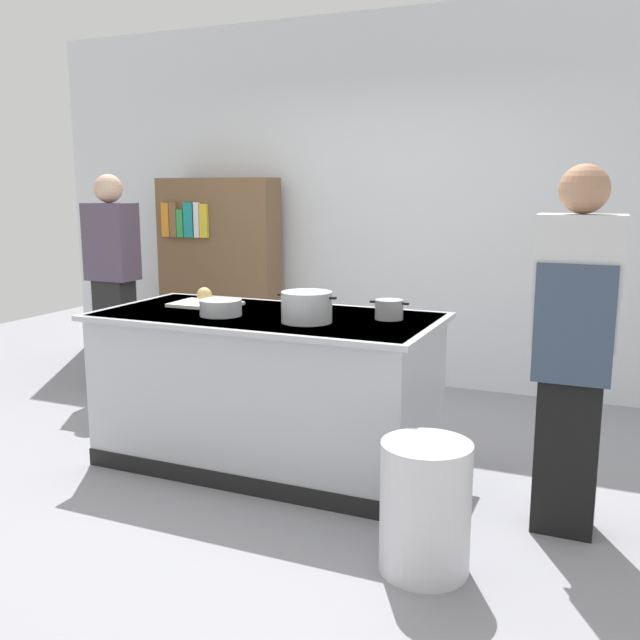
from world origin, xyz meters
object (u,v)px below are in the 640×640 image
sauce_pan (389,309)px  trash_bin (425,507)px  onion (204,295)px  mixing_bowl (221,308)px  person_guest (113,278)px  bookshelf (219,275)px  juice_cup (292,300)px  person_chef (574,344)px  stock_pot (307,307)px

sauce_pan → trash_bin: 1.25m
trash_bin → onion: bearing=150.7°
mixing_bowl → sauce_pan: bearing=16.4°
trash_bin → person_guest: bearing=150.5°
sauce_pan → mixing_bowl: bearing=-163.6°
sauce_pan → bookshelf: size_ratio=0.13×
onion → person_guest: 1.53m
juice_cup → bookshelf: size_ratio=0.06×
person_chef → bookshelf: 3.69m
stock_pot → person_guest: person_guest is taller
sauce_pan → bookshelf: 2.70m
onion → juice_cup: 0.56m
mixing_bowl → person_chef: person_chef is taller
sauce_pan → bookshelf: (-2.12, 1.67, -0.10)m
juice_cup → trash_bin: juice_cup is taller
sauce_pan → person_guest: person_guest is taller
stock_pot → sauce_pan: 0.46m
person_chef → stock_pot: bearing=76.0°
person_chef → person_guest: bearing=61.4°
onion → bookshelf: size_ratio=0.05×
stock_pot → trash_bin: size_ratio=0.60×
trash_bin → bookshelf: (-2.59, 2.61, 0.57)m
juice_cup → person_guest: size_ratio=0.06×
stock_pot → person_chef: (1.37, -0.06, -0.07)m
mixing_bowl → person_guest: bearing=147.5°
onion → juice_cup: bearing=12.5°
onion → person_guest: bearing=150.3°
onion → person_chef: size_ratio=0.05×
stock_pot → person_guest: (-2.15, 1.02, -0.07)m
stock_pot → person_chef: 1.37m
stock_pot → juice_cup: 0.47m
juice_cup → bookshelf: (-1.46, 1.55, -0.10)m
bookshelf → person_chef: bearing=-32.6°
mixing_bowl → bookshelf: size_ratio=0.14×
stock_pot → juice_cup: stock_pot is taller
stock_pot → trash_bin: (0.86, -0.68, -0.70)m
person_chef → sauce_pan: bearing=60.5°
juice_cup → bookshelf: bookshelf is taller
juice_cup → person_chef: bearing=-15.0°
bookshelf → juice_cup: bearing=-46.6°
mixing_bowl → trash_bin: size_ratio=0.42×
onion → bookshelf: 1.91m
juice_cup → person_chef: (1.64, -0.44, -0.04)m
mixing_bowl → trash_bin: mixing_bowl is taller
juice_cup → person_guest: person_guest is taller
stock_pot → mixing_bowl: 0.53m
sauce_pan → juice_cup: size_ratio=2.22×
sauce_pan → bookshelf: bearing=141.7°
mixing_bowl → bookshelf: bearing=121.8°
stock_pot → mixing_bowl: (-0.53, -0.01, -0.04)m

